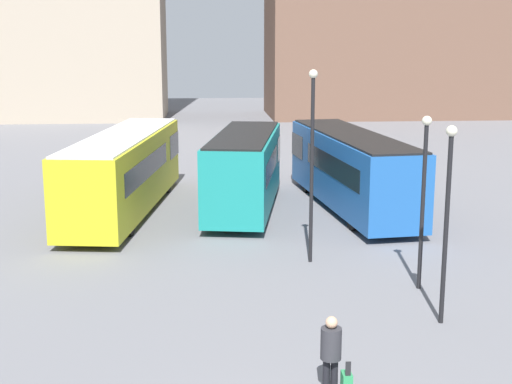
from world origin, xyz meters
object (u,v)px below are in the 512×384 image
Objects in this scene: bus_0 at (125,169)px; bus_1 at (245,169)px; traveler at (331,348)px; lamp_post_2 at (447,208)px; lamp_post_1 at (424,188)px; bus_2 at (350,167)px; lamp_post_0 at (312,152)px.

bus_1 is (5.05, -0.25, -0.01)m from bus_0.
traveler is 0.33× the size of lamp_post_2.
bus_1 is at bearing 113.53° from lamp_post_1.
lamp_post_2 is at bearing -44.68° from traveler.
bus_0 is at bearing 82.70° from bus_2.
lamp_post_1 is (3.73, 6.07, 2.03)m from traveler.
lamp_post_2 is (-0.21, -2.59, 0.02)m from lamp_post_1.
bus_1 is at bearing 3.21° from traveler.
bus_2 is 16.88m from traveler.
bus_2 is at bearing -83.29° from bus_0.
lamp_post_0 is at bearing 153.01° from bus_2.
traveler is at bearing -152.97° from bus_0.
lamp_post_0 is (6.74, -7.74, 1.83)m from bus_0.
lamp_post_1 is (-0.08, -10.35, 1.25)m from bus_2.
bus_1 is 11.28m from lamp_post_1.
lamp_post_2 is at bearing 172.49° from bus_2.
traveler is (-3.80, -16.43, -0.78)m from bus_2.
traveler is 7.41m from lamp_post_1.
lamp_post_1 is at bearing 173.32° from bus_2.
lamp_post_1 is (2.79, -2.79, -0.61)m from lamp_post_0.
bus_2 is at bearing 89.57° from lamp_post_1.
bus_0 is 16.14m from lamp_post_2.
lamp_post_1 is at bearing -146.66° from bus_1.
lamp_post_0 is (0.94, 8.87, 2.64)m from traveler.
bus_1 reaches higher than bus_2.
bus_2 is 8.30m from lamp_post_0.
traveler is 5.36m from lamp_post_2.
bus_1 is 16.39m from traveler.
bus_0 is 9.61m from bus_2.
lamp_post_2 is at bearing -151.84° from bus_1.
bus_1 is at bearing 84.70° from bus_2.
bus_0 is 2.02× the size of lamp_post_0.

